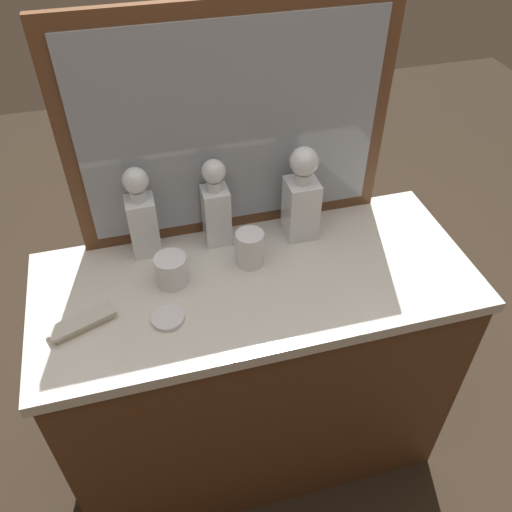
{
  "coord_description": "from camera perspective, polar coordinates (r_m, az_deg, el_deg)",
  "views": [
    {
      "loc": [
        -0.27,
        -1.01,
        1.88
      ],
      "look_at": [
        0.0,
        0.0,
        0.93
      ],
      "focal_mm": 37.46,
      "sensor_mm": 36.0,
      "label": 1
    }
  ],
  "objects": [
    {
      "name": "crystal_tumbler_far_left",
      "position": [
        1.48,
        -0.59,
        0.7
      ],
      "size": [
        0.08,
        0.08,
        0.1
      ],
      "color": "white",
      "rests_on": "dresser"
    },
    {
      "name": "crystal_decanter_left",
      "position": [
        1.51,
        -12.03,
        3.8
      ],
      "size": [
        0.08,
        0.08,
        0.28
      ],
      "color": "white",
      "rests_on": "dresser"
    },
    {
      "name": "crystal_decanter_far_left",
      "position": [
        1.52,
        -4.3,
        4.92
      ],
      "size": [
        0.07,
        0.07,
        0.27
      ],
      "color": "white",
      "rests_on": "dresser"
    },
    {
      "name": "dresser",
      "position": [
        1.79,
        0.0,
        -12.14
      ],
      "size": [
        1.21,
        0.52,
        0.85
      ],
      "color": "brown",
      "rests_on": "ground_plane"
    },
    {
      "name": "silver_brush_right",
      "position": [
        1.4,
        -18.06,
        -6.8
      ],
      "size": [
        0.17,
        0.1,
        0.02
      ],
      "color": "#B7A88C",
      "rests_on": "dresser"
    },
    {
      "name": "ground_plane",
      "position": [
        2.15,
        0.0,
        -18.82
      ],
      "size": [
        6.0,
        6.0,
        0.0
      ],
      "primitive_type": "plane",
      "color": "#2D2319"
    },
    {
      "name": "crystal_tumbler_front",
      "position": [
        1.44,
        -9.01,
        -1.6
      ],
      "size": [
        0.09,
        0.09,
        0.09
      ],
      "color": "white",
      "rests_on": "dresser"
    },
    {
      "name": "crystal_decanter_far_right",
      "position": [
        1.54,
        4.86,
        5.82
      ],
      "size": [
        0.09,
        0.09,
        0.29
      ],
      "color": "white",
      "rests_on": "dresser"
    },
    {
      "name": "porcelain_dish",
      "position": [
        1.37,
        -9.41,
        -6.59
      ],
      "size": [
        0.08,
        0.08,
        0.01
      ],
      "color": "silver",
      "rests_on": "dresser"
    },
    {
      "name": "dresser_mirror",
      "position": [
        1.46,
        -2.57,
        13.52
      ],
      "size": [
        0.89,
        0.03,
        0.65
      ],
      "color": "brown",
      "rests_on": "dresser"
    }
  ]
}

